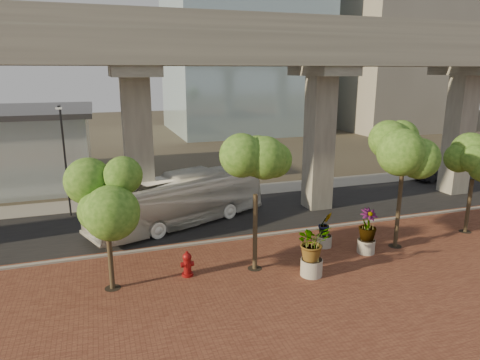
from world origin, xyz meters
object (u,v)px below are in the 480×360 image
object	(u,v)px
parked_car	(436,171)
fire_hydrant	(187,264)
transit_bus	(179,200)
planter_front	(312,245)

from	to	relation	value
parked_car	fire_hydrant	distance (m)	26.88
fire_hydrant	transit_bus	bearing A→B (deg)	82.30
fire_hydrant	planter_front	distance (m)	5.85
transit_bus	planter_front	xyz separation A→B (m)	(4.55, -8.76, -0.02)
transit_bus	fire_hydrant	distance (m)	7.10
planter_front	fire_hydrant	bearing A→B (deg)	161.96
fire_hydrant	planter_front	bearing A→B (deg)	-18.04
transit_bus	fire_hydrant	xyz separation A→B (m)	(-0.94, -6.98, -0.96)
parked_car	fire_hydrant	size ratio (longest dim) A/B	4.09
transit_bus	planter_front	world-z (taller)	transit_bus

